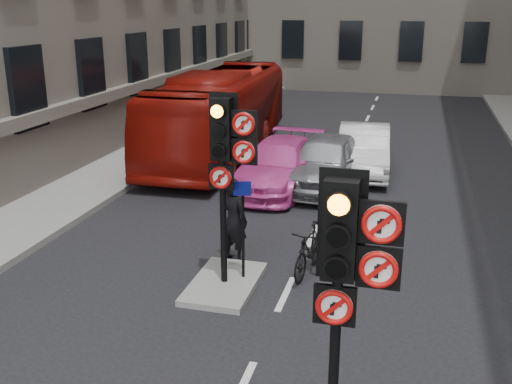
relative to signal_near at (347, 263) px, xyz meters
The scene contains 11 objects.
pavement_left 14.24m from the signal_near, 128.28° to the left, with size 3.00×50.00×0.16m, color gray.
centre_island 5.44m from the signal_near, 123.83° to the left, with size 1.20×2.00×0.12m, color gray.
signal_near is the anchor object (origin of this frame).
signal_far 4.77m from the signal_near, 123.02° to the left, with size 0.91×0.40×3.58m.
car_silver 11.20m from the signal_near, 99.43° to the left, with size 1.81×4.51×1.54m, color #989A9F.
car_white 12.93m from the signal_near, 93.92° to the left, with size 1.55×4.45×1.47m, color silver.
car_pink 11.09m from the signal_near, 106.55° to the left, with size 1.92×4.72×1.37m, color #D73F9B.
bus_red 15.18m from the signal_near, 113.29° to the left, with size 2.45×10.46×2.91m, color maroon.
motorcycle 5.56m from the signal_near, 103.77° to the left, with size 0.47×1.67×1.00m, color black.
motorcyclist 6.18m from the signal_near, 118.73° to the left, with size 0.66×0.43×1.80m, color black.
info_sign 5.03m from the signal_near, 119.25° to the left, with size 0.33×0.13×1.94m.
Camera 1 is at (2.05, -4.85, 5.23)m, focal length 42.00 mm.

